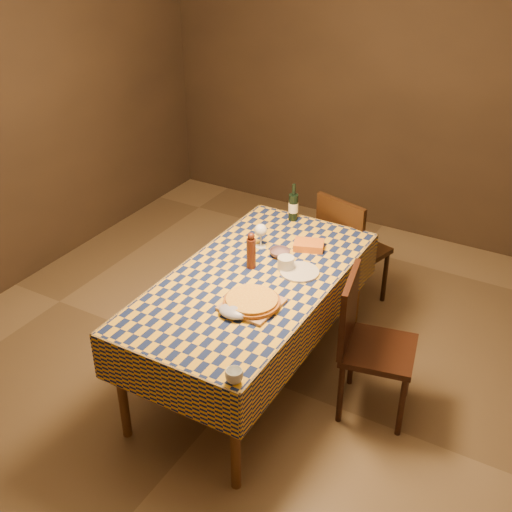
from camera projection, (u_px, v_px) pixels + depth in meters
name	position (u px, v px, depth m)	size (l,w,h in m)	color
room	(252.00, 191.00, 3.61)	(5.00, 5.10, 2.70)	brown
dining_table	(252.00, 288.00, 3.94)	(0.94, 1.84, 0.77)	brown
cutting_board	(252.00, 304.00, 3.64)	(0.30, 0.30, 0.02)	tan
pizza	(252.00, 301.00, 3.63)	(0.33, 0.33, 0.03)	#914D18
pepper_mill	(251.00, 251.00, 3.96)	(0.06, 0.06, 0.24)	#481D10
bowl	(280.00, 253.00, 4.13)	(0.13, 0.13, 0.04)	#684C58
wine_glass	(261.00, 231.00, 4.18)	(0.08, 0.08, 0.17)	silver
wine_bottle	(293.00, 207.00, 4.53)	(0.09, 0.09, 0.27)	black
deli_tub	(286.00, 263.00, 3.97)	(0.10, 0.10, 0.09)	silver
takeout_container	(309.00, 245.00, 4.21)	(0.19, 0.14, 0.05)	orange
white_plate	(299.00, 272.00, 3.95)	(0.24, 0.24, 0.01)	silver
tumbler	(234.00, 376.00, 3.08)	(0.09, 0.09, 0.07)	white
flour_patch	(247.00, 308.00, 3.63)	(0.26, 0.20, 0.00)	silver
flour_bag	(234.00, 311.00, 3.56)	(0.18, 0.14, 0.05)	#979BC1
chair_far	(348.00, 246.00, 4.75)	(0.52, 0.53, 0.93)	black
chair_right	(366.00, 338.00, 3.79)	(0.50, 0.50, 0.93)	black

